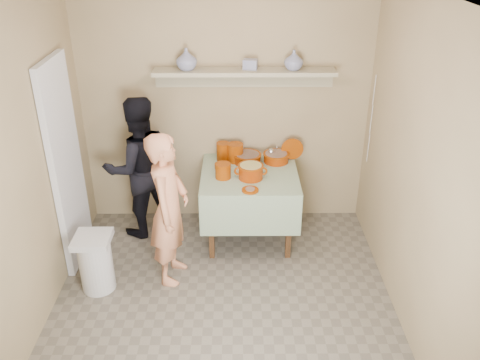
{
  "coord_description": "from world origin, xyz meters",
  "views": [
    {
      "loc": [
        0.12,
        -3.3,
        3.04
      ],
      "look_at": [
        0.15,
        0.75,
        0.95
      ],
      "focal_mm": 38.0,
      "sensor_mm": 36.0,
      "label": 1
    }
  ],
  "objects_px": {
    "serving_table": "(249,183)",
    "trash_bin": "(96,262)",
    "person_helper": "(139,168)",
    "person_cook": "(169,209)",
    "cazuela_rice": "(251,170)"
  },
  "relations": [
    {
      "from": "person_helper",
      "to": "cazuela_rice",
      "type": "relative_size",
      "value": 4.59
    },
    {
      "from": "serving_table",
      "to": "trash_bin",
      "type": "height_order",
      "value": "serving_table"
    },
    {
      "from": "person_cook",
      "to": "serving_table",
      "type": "distance_m",
      "value": 1.0
    },
    {
      "from": "person_cook",
      "to": "person_helper",
      "type": "relative_size",
      "value": 0.96
    },
    {
      "from": "person_helper",
      "to": "serving_table",
      "type": "xyz_separation_m",
      "value": [
        1.13,
        -0.13,
        -0.12
      ]
    },
    {
      "from": "person_cook",
      "to": "person_helper",
      "type": "xyz_separation_m",
      "value": [
        -0.4,
        0.79,
        0.03
      ]
    },
    {
      "from": "person_helper",
      "to": "trash_bin",
      "type": "relative_size",
      "value": 2.71
    },
    {
      "from": "person_helper",
      "to": "serving_table",
      "type": "height_order",
      "value": "person_helper"
    },
    {
      "from": "serving_table",
      "to": "trash_bin",
      "type": "xyz_separation_m",
      "value": [
        -1.4,
        -0.85,
        -0.36
      ]
    },
    {
      "from": "person_cook",
      "to": "trash_bin",
      "type": "xyz_separation_m",
      "value": [
        -0.67,
        -0.18,
        -0.45
      ]
    },
    {
      "from": "person_cook",
      "to": "person_helper",
      "type": "distance_m",
      "value": 0.89
    },
    {
      "from": "person_cook",
      "to": "cazuela_rice",
      "type": "height_order",
      "value": "person_cook"
    },
    {
      "from": "person_helper",
      "to": "trash_bin",
      "type": "distance_m",
      "value": 1.12
    },
    {
      "from": "serving_table",
      "to": "person_cook",
      "type": "bearing_deg",
      "value": -137.88
    },
    {
      "from": "person_helper",
      "to": "serving_table",
      "type": "relative_size",
      "value": 1.56
    }
  ]
}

